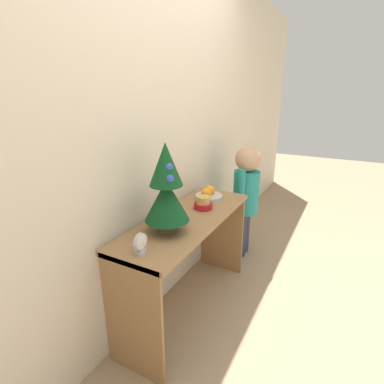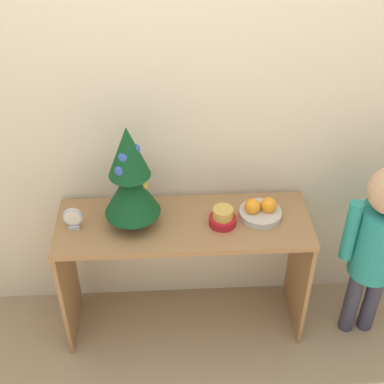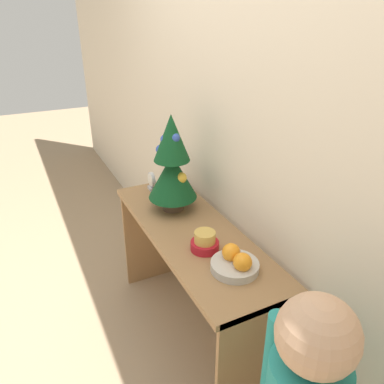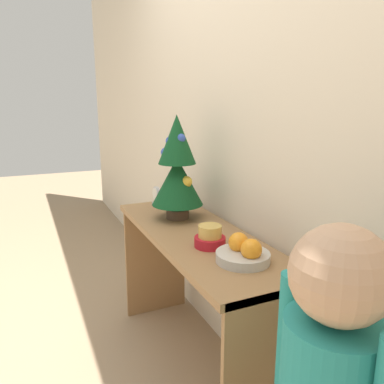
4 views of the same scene
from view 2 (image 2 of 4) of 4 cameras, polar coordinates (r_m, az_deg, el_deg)
name	(u,v)px [view 2 (image 2 of 4)]	position (r m, az deg, el deg)	size (l,w,h in m)	color
ground_plane	(187,351)	(2.94, -0.58, -16.61)	(12.00, 12.00, 0.00)	#997F60
back_wall	(180,97)	(2.47, -1.25, 10.06)	(7.00, 0.05, 2.50)	beige
console_table	(184,246)	(2.66, -0.86, -5.83)	(1.22, 0.42, 0.72)	olive
mini_tree	(130,179)	(2.40, -6.61, 1.44)	(0.26, 0.26, 0.53)	#4C3828
fruit_bowl	(260,211)	(2.59, 7.31, -1.99)	(0.20, 0.20, 0.10)	#B7B2A8
singing_bowl	(223,218)	(2.52, 3.30, -2.74)	(0.13, 0.13, 0.09)	#AD1923
desk_clock	(73,219)	(2.55, -12.56, -2.80)	(0.09, 0.04, 0.11)	#B2B2B7
child_figure	(380,237)	(2.71, 19.40, -4.52)	(0.36, 0.23, 1.05)	#38384C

